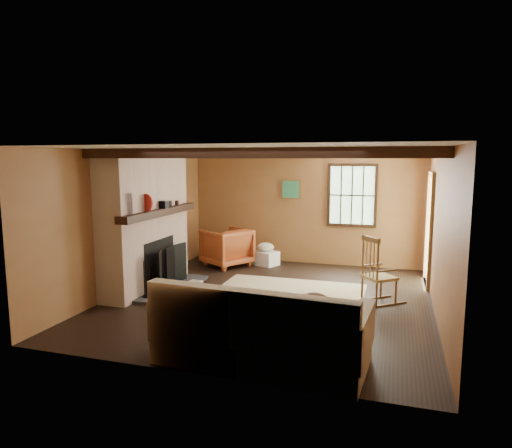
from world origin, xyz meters
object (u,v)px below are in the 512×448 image
at_px(armchair, 227,247).
at_px(laundry_basket, 265,258).
at_px(rocking_chair, 377,275).
at_px(sofa, 261,335).
at_px(fireplace, 147,226).

bearing_deg(armchair, laundry_basket, 144.14).
height_order(rocking_chair, armchair, rocking_chair).
xyz_separation_m(laundry_basket, armchair, (-0.77, -0.31, 0.25)).
distance_m(rocking_chair, sofa, 2.84).
bearing_deg(sofa, armchair, 119.57).
bearing_deg(fireplace, rocking_chair, 4.36).
relative_size(fireplace, armchair, 2.72).
height_order(fireplace, laundry_basket, fireplace).
distance_m(fireplace, sofa, 3.68).
bearing_deg(rocking_chair, laundry_basket, 10.67).
relative_size(fireplace, laundry_basket, 4.80).
bearing_deg(armchair, rocking_chair, 94.21).
xyz_separation_m(rocking_chair, laundry_basket, (-2.39, 1.98, -0.30)).
xyz_separation_m(fireplace, laundry_basket, (1.49, 2.28, -0.95)).
distance_m(fireplace, armchair, 2.21).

